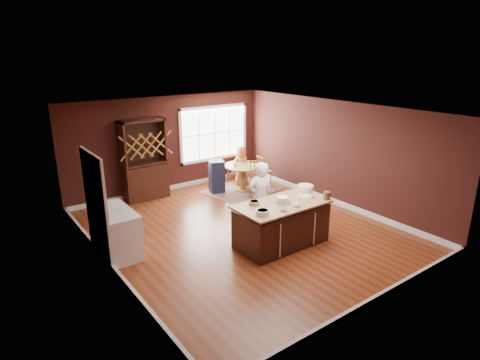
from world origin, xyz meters
name	(u,v)px	position (x,y,z in m)	size (l,w,h in m)	color
room_shell	(242,173)	(0.00, 0.00, 1.35)	(7.00, 7.00, 7.00)	brown
window	(214,133)	(1.50, 3.47, 1.50)	(2.36, 0.10, 1.66)	white
doorway	(97,209)	(-2.97, 0.60, 1.02)	(0.08, 1.26, 2.13)	white
kitchen_island	(281,225)	(0.25, -1.03, 0.44)	(1.96, 1.02, 0.92)	black
dining_table	(243,172)	(1.66, 2.20, 0.53)	(1.12, 1.12, 0.75)	olive
baker	(260,197)	(0.31, -0.25, 0.80)	(0.59, 0.39, 1.61)	silver
layer_cake	(283,200)	(0.26, -1.04, 0.99)	(0.32, 0.32, 0.13)	white
bowl_blue	(263,212)	(-0.46, -1.28, 0.97)	(0.26, 0.26, 0.10)	white
bowl_yellow	(254,203)	(-0.27, -0.78, 0.96)	(0.22, 0.22, 0.08)	#9D7C4B
bowl_pink	(284,210)	(-0.01, -1.38, 0.95)	(0.16, 0.16, 0.06)	white
bowl_olive	(296,206)	(0.34, -1.35, 0.95)	(0.15, 0.15, 0.06)	beige
drinking_glass	(296,196)	(0.64, -1.03, 1.00)	(0.08, 0.08, 0.16)	silver
dinner_plate	(305,196)	(0.90, -1.04, 0.93)	(0.26, 0.26, 0.02)	#F6F0C8
white_tub	(305,188)	(1.19, -0.75, 0.98)	(0.35, 0.35, 0.12)	white
stoneware_crock	(327,196)	(1.14, -1.42, 1.00)	(0.14, 0.14, 0.17)	brown
toy_figurine	(313,197)	(0.97, -1.20, 0.96)	(0.05, 0.05, 0.08)	yellow
rug	(243,190)	(1.66, 2.20, 0.01)	(2.07, 1.60, 0.01)	brown
chair_east	(264,170)	(2.50, 2.25, 0.45)	(0.38, 0.36, 0.90)	brown
chair_south	(258,181)	(1.53, 1.34, 0.53)	(0.45, 0.43, 1.07)	#905B38
chair_north	(235,165)	(1.99, 3.05, 0.50)	(0.42, 0.40, 1.00)	brown
seated_woman	(241,166)	(1.92, 2.64, 0.60)	(0.58, 0.38, 1.19)	#C3693B
high_chair	(217,176)	(0.96, 2.52, 0.48)	(0.39, 0.39, 0.96)	black
toddler	(214,165)	(0.91, 2.55, 0.81)	(0.18, 0.14, 0.26)	#8CA5BF
table_plate	(252,164)	(1.91, 2.09, 0.76)	(0.20, 0.20, 0.01)	beige
table_cup	(235,164)	(1.45, 2.30, 0.80)	(0.13, 0.13, 0.10)	white
hutch	(144,160)	(-0.88, 3.22, 1.09)	(1.19, 0.49, 2.18)	black
washer	(122,238)	(-2.64, 0.28, 0.46)	(0.63, 0.61, 0.92)	silver
dryer	(111,227)	(-2.64, 0.92, 0.46)	(0.63, 0.61, 0.91)	white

